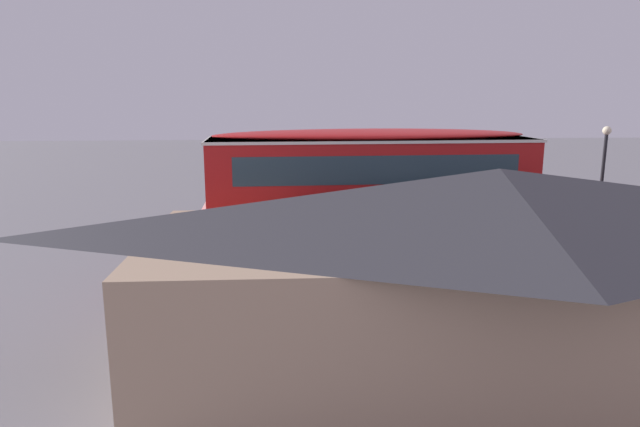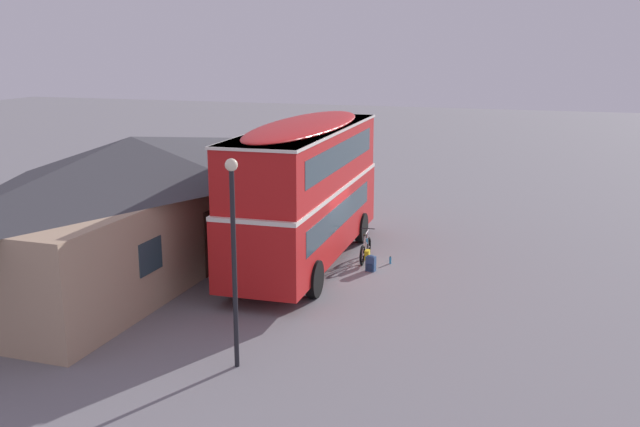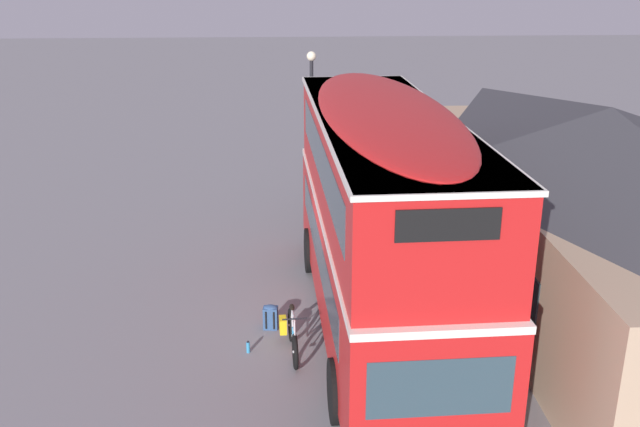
% 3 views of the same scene
% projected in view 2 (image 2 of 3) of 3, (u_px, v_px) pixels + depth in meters
% --- Properties ---
extents(ground_plane, '(120.00, 120.00, 0.00)m').
position_uv_depth(ground_plane, '(322.00, 268.00, 23.40)').
color(ground_plane, slate).
extents(double_decker_bus, '(9.88, 2.86, 4.79)m').
position_uv_depth(double_decker_bus, '(306.00, 186.00, 23.29)').
color(double_decker_bus, black).
rests_on(double_decker_bus, ground).
extents(touring_bicycle, '(1.73, 0.53, 1.02)m').
position_uv_depth(touring_bicycle, '(366.00, 251.00, 24.05)').
color(touring_bicycle, black).
rests_on(touring_bicycle, ground).
extents(backpack_on_ground, '(0.30, 0.32, 0.53)m').
position_uv_depth(backpack_on_ground, '(371.00, 263.00, 23.04)').
color(backpack_on_ground, '#2D4C7A').
rests_on(backpack_on_ground, ground).
extents(water_bottle_blue_sports, '(0.07, 0.07, 0.25)m').
position_uv_depth(water_bottle_blue_sports, '(390.00, 260.00, 23.83)').
color(water_bottle_blue_sports, '#338CBF').
rests_on(water_bottle_blue_sports, ground).
extents(pub_building, '(14.99, 6.16, 4.26)m').
position_uv_depth(pub_building, '(135.00, 200.00, 23.27)').
color(pub_building, tan).
rests_on(pub_building, ground).
extents(street_lamp, '(0.28, 0.28, 4.79)m').
position_uv_depth(street_lamp, '(234.00, 242.00, 15.63)').
color(street_lamp, black).
rests_on(street_lamp, ground).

